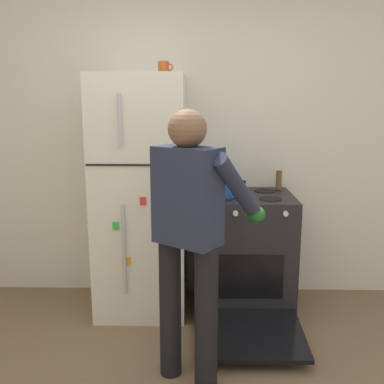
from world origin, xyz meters
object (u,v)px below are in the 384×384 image
Objects in this scene: red_pot at (224,187)px; refrigerator at (141,196)px; person_cook at (192,225)px; pepper_mill at (279,180)px; coffee_mug at (164,68)px; stove_range at (243,254)px.

refrigerator is at bearing 175.51° from red_pot.
person_cook is 1.34m from pepper_mill.
red_pot is 2.95× the size of coffee_mug.
person_cook is (-0.39, -0.93, 0.50)m from stove_range.
refrigerator is 16.33× the size of coffee_mug.
coffee_mug is (-0.61, 0.07, 1.42)m from stove_range.
refrigerator reaches higher than stove_range.
coffee_mug is at bearing 167.49° from red_pot.
person_cook is 4.84× the size of red_pot.
pepper_mill is (0.46, 0.25, 0.01)m from red_pot.
stove_range is at bearing 67.46° from person_cook.
coffee_mug is at bearing 102.72° from person_cook.
stove_range is at bearing 11.29° from red_pot.
pepper_mill reaches higher than stove_range.
person_cook is at bearing -120.87° from pepper_mill.
pepper_mill is (0.30, 0.22, 0.55)m from stove_range.
refrigerator reaches higher than red_pot.
coffee_mug is 1.27m from pepper_mill.
coffee_mug reaches higher than red_pot.
red_pot is at bearing -168.71° from stove_range.
stove_range is 0.77× the size of person_cook.
pepper_mill is at bearing 59.13° from person_cook.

